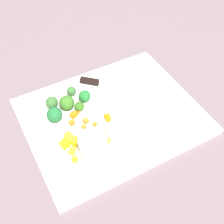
{
  "coord_description": "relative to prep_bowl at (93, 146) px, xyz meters",
  "views": [
    {
      "loc": [
        -0.27,
        -0.49,
        0.66
      ],
      "look_at": [
        0.0,
        0.0,
        0.02
      ],
      "focal_mm": 48.05,
      "sensor_mm": 36.0,
      "label": 1
    }
  ],
  "objects": [
    {
      "name": "ground_plane",
      "position": [
        0.1,
        0.09,
        -0.04
      ],
      "size": [
        4.0,
        4.0,
        0.0
      ],
      "primitive_type": "plane",
      "color": "slate"
    },
    {
      "name": "cutting_board",
      "position": [
        0.1,
        0.09,
        -0.03
      ],
      "size": [
        0.48,
        0.39,
        0.01
      ],
      "primitive_type": "cube",
      "color": "white",
      "rests_on": "ground_plane"
    },
    {
      "name": "prep_bowl",
      "position": [
        0.0,
        0.0,
        0.0
      ],
      "size": [
        0.07,
        0.07,
        0.05
      ],
      "primitive_type": "cylinder",
      "color": "#BDB8BB",
      "rests_on": "cutting_board"
    },
    {
      "name": "chef_knife",
      "position": [
        0.16,
        0.18,
        -0.02
      ],
      "size": [
        0.23,
        0.22,
        0.02
      ],
      "rotation": [
        0.0,
        0.0,
        5.54
      ],
      "color": "silver",
      "rests_on": "cutting_board"
    },
    {
      "name": "carrot_dice_0",
      "position": [
        0.04,
        0.07,
        -0.02
      ],
      "size": [
        0.01,
        0.01,
        0.01
      ],
      "primitive_type": "cube",
      "rotation": [
        0.0,
        0.0,
        0.6
      ],
      "color": "orange",
      "rests_on": "cutting_board"
    },
    {
      "name": "carrot_dice_1",
      "position": [
        0.0,
        0.13,
        -0.02
      ],
      "size": [
        0.02,
        0.02,
        0.01
      ],
      "primitive_type": "cube",
      "rotation": [
        0.0,
        0.0,
        1.93
      ],
      "color": "orange",
      "rests_on": "cutting_board"
    },
    {
      "name": "carrot_dice_2",
      "position": [
        -0.01,
        0.11,
        -0.02
      ],
      "size": [
        0.02,
        0.01,
        0.01
      ],
      "primitive_type": "cube",
      "rotation": [
        0.0,
        0.0,
        1.7
      ],
      "color": "orange",
      "rests_on": "cutting_board"
    },
    {
      "name": "carrot_dice_3",
      "position": [
        0.08,
        0.08,
        -0.02
      ],
      "size": [
        0.02,
        0.02,
        0.01
      ],
      "primitive_type": "cube",
      "rotation": [
        0.0,
        0.0,
        1.41
      ],
      "color": "orange",
      "rests_on": "cutting_board"
    },
    {
      "name": "carrot_dice_4",
      "position": [
        0.02,
        0.14,
        -0.02
      ],
      "size": [
        0.02,
        0.01,
        0.01
      ],
      "primitive_type": "cube",
      "rotation": [
        0.0,
        0.0,
        0.41
      ],
      "color": "orange",
      "rests_on": "cutting_board"
    },
    {
      "name": "carrot_dice_5",
      "position": [
        0.02,
        0.1,
        -0.02
      ],
      "size": [
        0.02,
        0.02,
        0.01
      ],
      "primitive_type": "cube",
      "rotation": [
        0.0,
        0.0,
        0.35
      ],
      "color": "orange",
      "rests_on": "cutting_board"
    },
    {
      "name": "carrot_dice_6",
      "position": [
        0.01,
        0.08,
        -0.02
      ],
      "size": [
        0.01,
        0.01,
        0.01
      ],
      "primitive_type": "cube",
      "rotation": [
        0.0,
        0.0,
        0.18
      ],
      "color": "orange",
      "rests_on": "cutting_board"
    },
    {
      "name": "pepper_dice_0",
      "position": [
        -0.04,
        0.07,
        -0.02
      ],
      "size": [
        0.02,
        0.02,
        0.02
      ],
      "primitive_type": "cube",
      "rotation": [
        0.0,
        0.0,
        1.71
      ],
      "color": "gold",
      "rests_on": "cutting_board"
    },
    {
      "name": "pepper_dice_1",
      "position": [
        -0.05,
        -0.0,
        -0.02
      ],
      "size": [
        0.02,
        0.02,
        0.01
      ],
      "primitive_type": "cube",
      "rotation": [
        0.0,
        0.0,
        0.74
      ],
      "color": "yellow",
      "rests_on": "cutting_board"
    },
    {
      "name": "pepper_dice_2",
      "position": [
        0.03,
        0.04,
        -0.02
      ],
      "size": [
        0.02,
        0.02,
        0.02
      ],
      "primitive_type": "cube",
      "rotation": [
        0.0,
        0.0,
        2.92
      ],
      "color": "yellow",
      "rests_on": "cutting_board"
    },
    {
      "name": "pepper_dice_3",
      "position": [
        -0.05,
        0.02,
        -0.02
      ],
      "size": [
        0.02,
        0.02,
        0.01
      ],
      "primitive_type": "cube",
      "rotation": [
        0.0,
        0.0,
        2.5
      ],
      "color": "yellow",
      "rests_on": "cutting_board"
    },
    {
      "name": "pepper_dice_4",
      "position": [
        -0.06,
        0.05,
        -0.01
      ],
      "size": [
        0.02,
        0.02,
        0.02
      ],
      "primitive_type": "cube",
      "rotation": [
        0.0,
        0.0,
        0.32
      ],
      "color": "yellow",
      "rests_on": "cutting_board"
    },
    {
      "name": "pepper_dice_5",
      "position": [
        0.01,
        0.06,
        -0.02
      ],
      "size": [
        0.02,
        0.02,
        0.01
      ],
      "primitive_type": "cube",
      "rotation": [
        0.0,
        0.0,
        2.14
      ],
      "color": "yellow",
      "rests_on": "cutting_board"
    },
    {
      "name": "pepper_dice_6",
      "position": [
        -0.03,
        0.04,
        -0.02
      ],
      "size": [
        0.02,
        0.02,
        0.02
      ],
      "primitive_type": "cube",
      "rotation": [
        0.0,
        0.0,
        2.22
      ],
      "color": "yellow",
      "rests_on": "cutting_board"
    },
    {
      "name": "pepper_dice_7",
      "position": [
        0.04,
        0.03,
        -0.02
      ],
      "size": [
        0.02,
        0.02,
        0.01
      ],
      "primitive_type": "cube",
      "rotation": [
        0.0,
        0.0,
        2.42
      ],
      "color": "yellow",
      "rests_on": "cutting_board"
    },
    {
      "name": "pepper_dice_8",
      "position": [
        0.05,
        0.01,
        -0.02
      ],
      "size": [
        0.02,
        0.02,
        0.01
      ],
      "primitive_type": "cube",
      "rotation": [
        0.0,
        0.0,
        0.55
      ],
      "color": "yellow",
      "rests_on": "cutting_board"
    },
    {
      "name": "pepper_dice_9",
      "position": [
        -0.03,
        0.05,
        -0.02
      ],
      "size": [
        0.03,
        0.03,
        0.02
      ],
      "primitive_type": "cube",
      "rotation": [
        0.0,
        0.0,
        0.76
      ],
      "color": "yellow",
      "rests_on": "cutting_board"
    },
    {
      "name": "broccoli_floret_0",
      "position": [
        0.0,
        0.17,
        -0.0
      ],
      "size": [
        0.04,
        0.04,
        0.04
      ],
      "color": "#97AC6D",
      "rests_on": "cutting_board"
    },
    {
      "name": "broccoli_floret_1",
      "position": [
        0.03,
        0.15,
        -0.01
      ],
      "size": [
        0.03,
        0.03,
        0.03
      ],
      "color": "#98AD66",
      "rests_on": "cutting_board"
    },
    {
      "name": "broccoli_floret_2",
      "position": [
        -0.04,
        0.19,
        -0.0
      ],
      "size": [
        0.04,
        0.04,
        0.04
      ],
      "color": "#8DC25D",
      "rests_on": "cutting_board"
    },
    {
      "name": "broccoli_floret_3",
      "position": [
        0.03,
        0.21,
        -0.01
      ],
      "size": [
        0.03,
        0.03,
        0.03
      ],
      "color": "#93AC5A",
      "rests_on": "cutting_board"
    },
    {
      "name": "broccoli_floret_4",
      "position": [
        -0.05,
        0.14,
        0.0
      ],
      "size": [
        0.04,
        0.04,
        0.05
      ],
      "color": "#90AB54",
      "rests_on": "cutting_board"
    },
    {
      "name": "broccoli_floret_5",
      "position": [
        0.06,
        0.17,
        -0.0
      ],
      "size": [
        0.03,
        0.03,
        0.04
      ],
      "color": "#7FAC5D",
      "rests_on": "cutting_board"
    }
  ]
}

